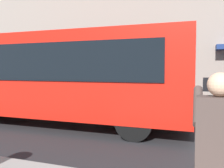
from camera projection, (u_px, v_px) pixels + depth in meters
The scene contains 3 objects.
ground_plane at pixel (181, 134), 7.00m from camera, with size 60.00×60.00×0.00m, color #232326.
red_bus at pixel (56, 75), 8.25m from camera, with size 9.05×2.54×3.08m.
pedestrian_photographer at pixel (219, 150), 2.18m from camera, with size 0.53×0.52×1.70m.
Camera 1 is at (-0.38, 7.18, 1.87)m, focal length 38.51 mm.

